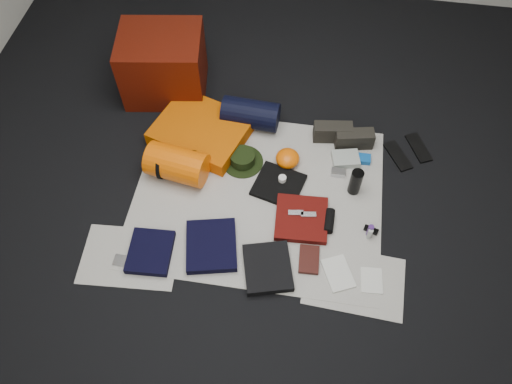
# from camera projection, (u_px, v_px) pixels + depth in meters

# --- Properties ---
(floor) EXTENTS (4.50, 4.50, 0.02)m
(floor) POSITION_uv_depth(u_px,v_px,m) (258.00, 197.00, 3.26)
(floor) COLOR black
(floor) RESTS_ON ground
(newspaper_mat) EXTENTS (1.60, 1.30, 0.01)m
(newspaper_mat) POSITION_uv_depth(u_px,v_px,m) (258.00, 196.00, 3.25)
(newspaper_mat) COLOR beige
(newspaper_mat) RESTS_ON floor
(newspaper_sheet_front_left) EXTENTS (0.61, 0.44, 0.00)m
(newspaper_sheet_front_left) POSITION_uv_depth(u_px,v_px,m) (130.00, 257.00, 3.02)
(newspaper_sheet_front_left) COLOR beige
(newspaper_sheet_front_left) RESTS_ON floor
(newspaper_sheet_front_right) EXTENTS (0.60, 0.43, 0.00)m
(newspaper_sheet_front_right) POSITION_uv_depth(u_px,v_px,m) (354.00, 281.00, 2.93)
(newspaper_sheet_front_right) COLOR beige
(newspaper_sheet_front_right) RESTS_ON floor
(red_cabinet) EXTENTS (0.64, 0.56, 0.48)m
(red_cabinet) POSITION_uv_depth(u_px,v_px,m) (163.00, 65.00, 3.58)
(red_cabinet) COLOR #4C0F05
(red_cabinet) RESTS_ON floor
(sleeping_pad) EXTENTS (0.73, 0.66, 0.11)m
(sleeping_pad) POSITION_uv_depth(u_px,v_px,m) (202.00, 130.00, 3.48)
(sleeping_pad) COLOR #C75302
(sleeping_pad) RESTS_ON newspaper_mat
(stuff_sack) EXTENTS (0.42, 0.29, 0.23)m
(stuff_sack) POSITION_uv_depth(u_px,v_px,m) (177.00, 164.00, 3.25)
(stuff_sack) COLOR #DF5703
(stuff_sack) RESTS_ON newspaper_mat
(sack_strap_left) EXTENTS (0.02, 0.22, 0.22)m
(sack_strap_left) POSITION_uv_depth(u_px,v_px,m) (162.00, 163.00, 3.26)
(sack_strap_left) COLOR black
(sack_strap_left) RESTS_ON newspaper_mat
(sack_strap_right) EXTENTS (0.03, 0.22, 0.22)m
(sack_strap_right) POSITION_uv_depth(u_px,v_px,m) (192.00, 167.00, 3.24)
(sack_strap_right) COLOR black
(sack_strap_right) RESTS_ON newspaper_mat
(navy_duffel) EXTENTS (0.41, 0.23, 0.21)m
(navy_duffel) POSITION_uv_depth(u_px,v_px,m) (250.00, 114.00, 3.50)
(navy_duffel) COLOR black
(navy_duffel) RESTS_ON newspaper_mat
(boonie_brim) EXTENTS (0.34, 0.34, 0.01)m
(boonie_brim) POSITION_uv_depth(u_px,v_px,m) (243.00, 162.00, 3.40)
(boonie_brim) COLOR black
(boonie_brim) RESTS_ON newspaper_mat
(boonie_crown) EXTENTS (0.17, 0.17, 0.07)m
(boonie_crown) POSITION_uv_depth(u_px,v_px,m) (243.00, 158.00, 3.36)
(boonie_crown) COLOR black
(boonie_crown) RESTS_ON boonie_brim
(hiking_boot_left) EXTENTS (0.27, 0.13, 0.13)m
(hiking_boot_left) POSITION_uv_depth(u_px,v_px,m) (333.00, 132.00, 3.46)
(hiking_boot_left) COLOR black
(hiking_boot_left) RESTS_ON newspaper_mat
(hiking_boot_right) EXTENTS (0.27, 0.15, 0.13)m
(hiking_boot_right) POSITION_uv_depth(u_px,v_px,m) (354.00, 139.00, 3.42)
(hiking_boot_right) COLOR black
(hiking_boot_right) RESTS_ON newspaper_mat
(flip_flop_left) EXTENTS (0.21, 0.27, 0.01)m
(flip_flop_left) POSITION_uv_depth(u_px,v_px,m) (398.00, 156.00, 3.43)
(flip_flop_left) COLOR black
(flip_flop_left) RESTS_ON floor
(flip_flop_right) EXTENTS (0.19, 0.27, 0.01)m
(flip_flop_right) POSITION_uv_depth(u_px,v_px,m) (419.00, 148.00, 3.46)
(flip_flop_right) COLOR black
(flip_flop_right) RESTS_ON floor
(trousers_navy_a) EXTENTS (0.27, 0.31, 0.05)m
(trousers_navy_a) POSITION_uv_depth(u_px,v_px,m) (150.00, 252.00, 3.00)
(trousers_navy_a) COLOR black
(trousers_navy_a) RESTS_ON newspaper_mat
(trousers_navy_b) EXTENTS (0.37, 0.40, 0.05)m
(trousers_navy_b) POSITION_uv_depth(u_px,v_px,m) (211.00, 246.00, 3.02)
(trousers_navy_b) COLOR black
(trousers_navy_b) RESTS_ON newspaper_mat
(trousers_charcoal) EXTENTS (0.35, 0.37, 0.05)m
(trousers_charcoal) POSITION_uv_depth(u_px,v_px,m) (268.00, 268.00, 2.95)
(trousers_charcoal) COLOR black
(trousers_charcoal) RESTS_ON newspaper_mat
(black_tshirt) EXTENTS (0.36, 0.35, 0.03)m
(black_tshirt) POSITION_uv_depth(u_px,v_px,m) (279.00, 185.00, 3.28)
(black_tshirt) COLOR black
(black_tshirt) RESTS_ON newspaper_mat
(red_shirt) EXTENTS (0.34, 0.34, 0.04)m
(red_shirt) POSITION_uv_depth(u_px,v_px,m) (301.00, 219.00, 3.13)
(red_shirt) COLOR #500C08
(red_shirt) RESTS_ON newspaper_mat
(orange_stuff_sack) EXTENTS (0.21, 0.21, 0.11)m
(orange_stuff_sack) POSITION_uv_depth(u_px,v_px,m) (288.00, 158.00, 3.35)
(orange_stuff_sack) COLOR #DF5703
(orange_stuff_sack) RESTS_ON newspaper_mat
(first_aid_pouch) EXTENTS (0.21, 0.17, 0.04)m
(first_aid_pouch) POSITION_uv_depth(u_px,v_px,m) (346.00, 159.00, 3.39)
(first_aid_pouch) COLOR #989F97
(first_aid_pouch) RESTS_ON newspaper_mat
(water_bottle) EXTENTS (0.10, 0.10, 0.20)m
(water_bottle) POSITION_uv_depth(u_px,v_px,m) (356.00, 182.00, 3.19)
(water_bottle) COLOR black
(water_bottle) RESTS_ON newspaper_mat
(speaker) EXTENTS (0.07, 0.16, 0.06)m
(speaker) POSITION_uv_depth(u_px,v_px,m) (329.00, 221.00, 3.11)
(speaker) COLOR black
(speaker) RESTS_ON newspaper_mat
(compact_camera) EXTENTS (0.10, 0.06, 0.04)m
(compact_camera) POSITION_uv_depth(u_px,v_px,m) (338.00, 173.00, 3.33)
(compact_camera) COLOR silver
(compact_camera) RESTS_ON newspaper_mat
(cyan_case) EXTENTS (0.12, 0.08, 0.04)m
(cyan_case) POSITION_uv_depth(u_px,v_px,m) (362.00, 159.00, 3.39)
(cyan_case) COLOR #10509E
(cyan_case) RESTS_ON newspaper_mat
(toiletry_purple) EXTENTS (0.04, 0.04, 0.10)m
(toiletry_purple) POSITION_uv_depth(u_px,v_px,m) (370.00, 231.00, 3.05)
(toiletry_purple) COLOR #45216B
(toiletry_purple) RESTS_ON newspaper_mat
(toiletry_clear) EXTENTS (0.04, 0.04, 0.09)m
(toiletry_clear) POSITION_uv_depth(u_px,v_px,m) (370.00, 234.00, 3.05)
(toiletry_clear) COLOR #A8ACA8
(toiletry_clear) RESTS_ON newspaper_mat
(paperback_book) EXTENTS (0.13, 0.19, 0.03)m
(paperback_book) POSITION_uv_depth(u_px,v_px,m) (309.00, 259.00, 2.99)
(paperback_book) COLOR black
(paperback_book) RESTS_ON newspaper_mat
(map_booklet) EXTENTS (0.22, 0.26, 0.01)m
(map_booklet) POSITION_uv_depth(u_px,v_px,m) (338.00, 273.00, 2.95)
(map_booklet) COLOR beige
(map_booklet) RESTS_ON newspaper_mat
(map_printout) EXTENTS (0.14, 0.17, 0.01)m
(map_printout) POSITION_uv_depth(u_px,v_px,m) (372.00, 280.00, 2.93)
(map_printout) COLOR beige
(map_printout) RESTS_ON newspaper_mat
(sunglasses) EXTENTS (0.10, 0.06, 0.02)m
(sunglasses) POSITION_uv_depth(u_px,v_px,m) (371.00, 230.00, 3.10)
(sunglasses) COLOR black
(sunglasses) RESTS_ON newspaper_mat
(key_cluster) EXTENTS (0.07, 0.07, 0.01)m
(key_cluster) POSITION_uv_depth(u_px,v_px,m) (120.00, 260.00, 2.99)
(key_cluster) COLOR silver
(key_cluster) RESTS_ON newspaper_mat
(tape_roll) EXTENTS (0.05, 0.05, 0.04)m
(tape_roll) POSITION_uv_depth(u_px,v_px,m) (282.00, 179.00, 3.27)
(tape_roll) COLOR silver
(tape_roll) RESTS_ON black_tshirt
(energy_bar_a) EXTENTS (0.10, 0.05, 0.01)m
(energy_bar_a) POSITION_uv_depth(u_px,v_px,m) (296.00, 213.00, 3.12)
(energy_bar_a) COLOR silver
(energy_bar_a) RESTS_ON red_shirt
(energy_bar_b) EXTENTS (0.10, 0.05, 0.01)m
(energy_bar_b) POSITION_uv_depth(u_px,v_px,m) (308.00, 215.00, 3.11)
(energy_bar_b) COLOR silver
(energy_bar_b) RESTS_ON red_shirt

